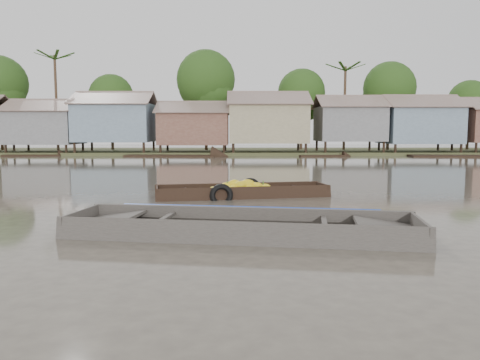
{
  "coord_description": "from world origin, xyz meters",
  "views": [
    {
      "loc": [
        -0.23,
        -10.79,
        2.01
      ],
      "look_at": [
        -0.13,
        0.75,
        0.8
      ],
      "focal_mm": 35.0,
      "sensor_mm": 36.0,
      "label": 1
    }
  ],
  "objects": [
    {
      "name": "banana_boat",
      "position": [
        -0.1,
        3.47,
        0.14
      ],
      "size": [
        5.44,
        2.19,
        0.76
      ],
      "rotation": [
        0.0,
        0.0,
        0.18
      ],
      "color": "black",
      "rests_on": "ground"
    },
    {
      "name": "viewer_boat",
      "position": [
        -0.1,
        -1.85,
        0.05
      ],
      "size": [
        6.97,
        2.81,
        0.55
      ],
      "rotation": [
        0.0,
        0.0,
        -0.16
      ],
      "color": "#3C3632",
      "rests_on": "ground"
    },
    {
      "name": "riverbank",
      "position": [
        3.03,
        31.86,
        3.07
      ],
      "size": [
        120.0,
        12.47,
        10.22
      ],
      "color": "#384723",
      "rests_on": "ground"
    },
    {
      "name": "distant_boats",
      "position": [
        8.07,
        23.98,
        -0.05
      ],
      "size": [
        44.4,
        16.49,
        0.35
      ],
      "color": "black",
      "rests_on": "ground"
    },
    {
      "name": "ground",
      "position": [
        0.0,
        0.0,
        0.0
      ],
      "size": [
        120.0,
        120.0,
        0.0
      ],
      "primitive_type": "plane",
      "color": "#4A4239",
      "rests_on": "ground"
    }
  ]
}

